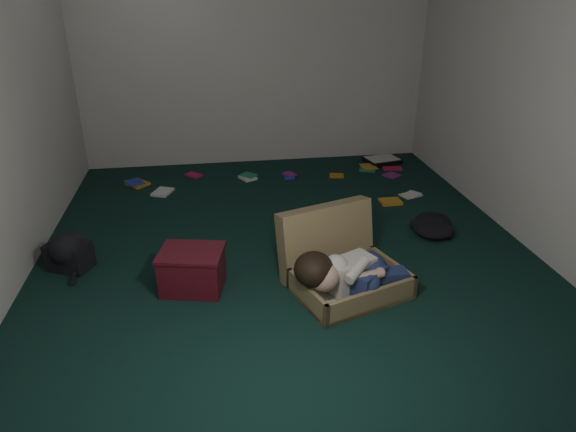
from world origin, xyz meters
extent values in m
plane|color=black|center=(0.00, 0.00, 0.00)|extent=(4.50, 4.50, 0.00)
plane|color=silver|center=(0.00, 2.25, 1.30)|extent=(4.50, 0.00, 4.50)
plane|color=silver|center=(0.00, -2.25, 1.30)|extent=(4.50, 0.00, 4.50)
plane|color=silver|center=(2.00, 0.00, 1.30)|extent=(0.00, 4.50, 4.50)
cube|color=olive|center=(0.35, -0.78, 0.09)|extent=(0.89, 0.75, 0.17)
cube|color=beige|center=(0.35, -0.78, 0.04)|extent=(0.80, 0.67, 0.02)
cube|color=olive|center=(0.24, -0.45, 0.27)|extent=(0.79, 0.46, 0.55)
cube|color=silver|center=(0.34, -0.80, 0.18)|extent=(0.37, 0.31, 0.24)
sphere|color=tan|center=(0.12, -0.91, 0.25)|extent=(0.20, 0.20, 0.20)
ellipsoid|color=black|center=(0.06, -0.87, 0.28)|extent=(0.27, 0.28, 0.23)
ellipsoid|color=navy|center=(0.49, -0.74, 0.18)|extent=(0.25, 0.28, 0.23)
cube|color=navy|center=(0.45, -0.88, 0.17)|extent=(0.30, 0.29, 0.15)
cube|color=navy|center=(0.60, -0.84, 0.14)|extent=(0.26, 0.13, 0.12)
sphere|color=white|center=(0.69, -0.78, 0.12)|extent=(0.12, 0.12, 0.12)
sphere|color=white|center=(0.71, -0.85, 0.11)|extent=(0.11, 0.11, 0.11)
cylinder|color=tan|center=(0.44, -0.92, 0.23)|extent=(0.21, 0.12, 0.07)
cube|color=#4E0F19|center=(-0.75, -0.53, 0.14)|extent=(0.49, 0.41, 0.28)
cube|color=#4E0F19|center=(-0.75, -0.53, 0.29)|extent=(0.51, 0.44, 0.02)
cube|color=black|center=(1.50, 1.95, 0.03)|extent=(0.46, 0.38, 0.05)
cube|color=white|center=(1.50, 1.95, 0.05)|extent=(0.41, 0.33, 0.01)
cube|color=orange|center=(-1.38, 1.64, 0.01)|extent=(0.19, 0.14, 0.02)
cube|color=#C31A46|center=(-0.78, 1.83, 0.01)|extent=(0.24, 0.23, 0.02)
cube|color=white|center=(-0.18, 1.64, 0.01)|extent=(0.19, 0.22, 0.02)
cube|color=#1F33AA|center=(0.28, 1.62, 0.01)|extent=(0.20, 0.23, 0.02)
cube|color=#C47517|center=(0.83, 1.56, 0.01)|extent=(0.24, 0.22, 0.02)
cube|color=#23804C|center=(1.25, 1.75, 0.01)|extent=(0.20, 0.16, 0.02)
cube|color=#872171|center=(1.46, 1.48, 0.01)|extent=(0.24, 0.23, 0.02)
cube|color=beige|center=(1.45, 0.89, 0.01)|extent=(0.18, 0.21, 0.02)
cube|color=orange|center=(1.18, 0.74, 0.01)|extent=(0.21, 0.23, 0.02)
cube|color=#C31A46|center=(1.54, 1.70, 0.01)|extent=(0.23, 0.21, 0.02)
cube|color=white|center=(-1.09, 1.36, 0.01)|extent=(0.21, 0.17, 0.02)
camera|label=1|loc=(-0.57, -3.76, 2.06)|focal=32.00mm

